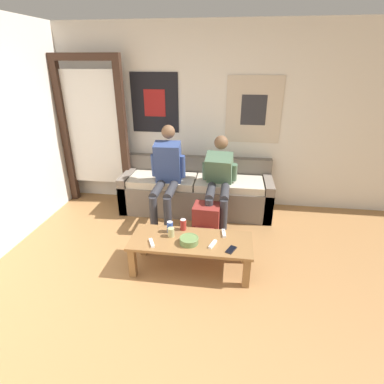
{
  "coord_description": "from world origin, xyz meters",
  "views": [
    {
      "loc": [
        0.63,
        -1.56,
        2.07
      ],
      "look_at": [
        0.2,
        1.55,
        0.67
      ],
      "focal_mm": 28.0,
      "sensor_mm": 36.0,
      "label": 1
    }
  ],
  "objects_px": {
    "person_seated_adult": "(166,173)",
    "backpack": "(206,223)",
    "game_controller_far_center": "(152,243)",
    "person_seated_teen": "(219,179)",
    "pillar_candle": "(171,232)",
    "couch": "(196,192)",
    "coffee_table": "(191,245)",
    "drink_can_blue": "(170,227)",
    "game_controller_near_right": "(213,244)",
    "ceramic_bowl": "(189,240)",
    "game_controller_near_left": "(224,233)",
    "cell_phone": "(231,250)",
    "drink_can_red": "(183,225)"
  },
  "relations": [
    {
      "from": "person_seated_adult",
      "to": "backpack",
      "type": "relative_size",
      "value": 2.87
    },
    {
      "from": "game_controller_far_center",
      "to": "person_seated_teen",
      "type": "bearing_deg",
      "value": 63.37
    },
    {
      "from": "pillar_candle",
      "to": "person_seated_teen",
      "type": "bearing_deg",
      "value": 67.19
    },
    {
      "from": "couch",
      "to": "backpack",
      "type": "height_order",
      "value": "couch"
    },
    {
      "from": "coffee_table",
      "to": "game_controller_far_center",
      "type": "relative_size",
      "value": 8.72
    },
    {
      "from": "drink_can_blue",
      "to": "coffee_table",
      "type": "bearing_deg",
      "value": -26.83
    },
    {
      "from": "backpack",
      "to": "game_controller_far_center",
      "type": "distance_m",
      "value": 0.92
    },
    {
      "from": "person_seated_adult",
      "to": "game_controller_near_right",
      "type": "bearing_deg",
      "value": -57.2
    },
    {
      "from": "coffee_table",
      "to": "drink_can_blue",
      "type": "bearing_deg",
      "value": 153.17
    },
    {
      "from": "ceramic_bowl",
      "to": "person_seated_adult",
      "type": "bearing_deg",
      "value": 112.98
    },
    {
      "from": "person_seated_adult",
      "to": "game_controller_near_left",
      "type": "relative_size",
      "value": 8.76
    },
    {
      "from": "pillar_candle",
      "to": "coffee_table",
      "type": "bearing_deg",
      "value": -9.82
    },
    {
      "from": "game_controller_far_center",
      "to": "cell_phone",
      "type": "height_order",
      "value": "game_controller_far_center"
    },
    {
      "from": "backpack",
      "to": "game_controller_near_right",
      "type": "height_order",
      "value": "backpack"
    },
    {
      "from": "couch",
      "to": "backpack",
      "type": "relative_size",
      "value": 4.8
    },
    {
      "from": "coffee_table",
      "to": "backpack",
      "type": "distance_m",
      "value": 0.65
    },
    {
      "from": "coffee_table",
      "to": "backpack",
      "type": "relative_size",
      "value": 2.81
    },
    {
      "from": "person_seated_adult",
      "to": "person_seated_teen",
      "type": "distance_m",
      "value": 0.69
    },
    {
      "from": "ceramic_bowl",
      "to": "game_controller_near_right",
      "type": "xyz_separation_m",
      "value": [
        0.24,
        -0.0,
        -0.03
      ]
    },
    {
      "from": "person_seated_teen",
      "to": "backpack",
      "type": "relative_size",
      "value": 2.54
    },
    {
      "from": "backpack",
      "to": "pillar_candle",
      "type": "distance_m",
      "value": 0.7
    },
    {
      "from": "coffee_table",
      "to": "couch",
      "type": "bearing_deg",
      "value": 94.92
    },
    {
      "from": "person_seated_teen",
      "to": "backpack",
      "type": "xyz_separation_m",
      "value": [
        -0.11,
        -0.43,
        -0.42
      ]
    },
    {
      "from": "ceramic_bowl",
      "to": "cell_phone",
      "type": "xyz_separation_m",
      "value": [
        0.42,
        -0.06,
        -0.03
      ]
    },
    {
      "from": "game_controller_near_right",
      "to": "game_controller_far_center",
      "type": "xyz_separation_m",
      "value": [
        -0.61,
        -0.06,
        0.0
      ]
    },
    {
      "from": "person_seated_teen",
      "to": "backpack",
      "type": "height_order",
      "value": "person_seated_teen"
    },
    {
      "from": "couch",
      "to": "game_controller_near_left",
      "type": "xyz_separation_m",
      "value": [
        0.45,
        -1.24,
        0.09
      ]
    },
    {
      "from": "couch",
      "to": "person_seated_adult",
      "type": "xyz_separation_m",
      "value": [
        -0.35,
        -0.37,
        0.41
      ]
    },
    {
      "from": "coffee_table",
      "to": "game_controller_near_left",
      "type": "bearing_deg",
      "value": 24.91
    },
    {
      "from": "coffee_table",
      "to": "person_seated_adult",
      "type": "relative_size",
      "value": 0.98
    },
    {
      "from": "couch",
      "to": "pillar_candle",
      "type": "xyz_separation_m",
      "value": [
        -0.09,
        -1.36,
        0.13
      ]
    },
    {
      "from": "ceramic_bowl",
      "to": "pillar_candle",
      "type": "xyz_separation_m",
      "value": [
        -0.21,
        0.1,
        0.01
      ]
    },
    {
      "from": "pillar_candle",
      "to": "game_controller_far_center",
      "type": "height_order",
      "value": "pillar_candle"
    },
    {
      "from": "person_seated_adult",
      "to": "drink_can_red",
      "type": "distance_m",
      "value": 0.95
    },
    {
      "from": "person_seated_teen",
      "to": "game_controller_far_center",
      "type": "relative_size",
      "value": 7.88
    },
    {
      "from": "drink_can_blue",
      "to": "ceramic_bowl",
      "type": "bearing_deg",
      "value": -38.86
    },
    {
      "from": "drink_can_blue",
      "to": "cell_phone",
      "type": "relative_size",
      "value": 0.82
    },
    {
      "from": "pillar_candle",
      "to": "couch",
      "type": "bearing_deg",
      "value": 86.05
    },
    {
      "from": "ceramic_bowl",
      "to": "cell_phone",
      "type": "height_order",
      "value": "ceramic_bowl"
    },
    {
      "from": "drink_can_red",
      "to": "game_controller_near_left",
      "type": "relative_size",
      "value": 0.84
    },
    {
      "from": "drink_can_red",
      "to": "game_controller_near_right",
      "type": "relative_size",
      "value": 0.84
    },
    {
      "from": "backpack",
      "to": "game_controller_near_left",
      "type": "relative_size",
      "value": 3.05
    },
    {
      "from": "ceramic_bowl",
      "to": "couch",
      "type": "bearing_deg",
      "value": 94.34
    },
    {
      "from": "ceramic_bowl",
      "to": "game_controller_near_right",
      "type": "height_order",
      "value": "ceramic_bowl"
    },
    {
      "from": "game_controller_far_center",
      "to": "ceramic_bowl",
      "type": "bearing_deg",
      "value": 9.6
    },
    {
      "from": "pillar_candle",
      "to": "game_controller_far_center",
      "type": "distance_m",
      "value": 0.24
    },
    {
      "from": "pillar_candle",
      "to": "game_controller_near_left",
      "type": "relative_size",
      "value": 0.75
    },
    {
      "from": "couch",
      "to": "backpack",
      "type": "bearing_deg",
      "value": -73.7
    },
    {
      "from": "game_controller_near_left",
      "to": "game_controller_far_center",
      "type": "bearing_deg",
      "value": -158.37
    },
    {
      "from": "couch",
      "to": "cell_phone",
      "type": "relative_size",
      "value": 14.25
    }
  ]
}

